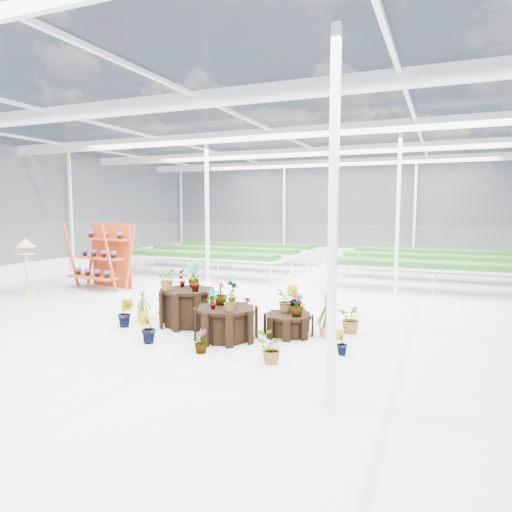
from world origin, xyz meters
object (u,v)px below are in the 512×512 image
at_px(bird_table, 26,267).
at_px(plinth_mid, 226,323).
at_px(plinth_low, 289,325).
at_px(shelf_rack, 100,256).
at_px(plinth_tall, 187,307).

bearing_deg(bird_table, plinth_mid, -11.59).
xyz_separation_m(plinth_low, bird_table, (-8.07, 1.04, 0.60)).
height_order(plinth_low, shelf_rack, shelf_rack).
height_order(plinth_low, bird_table, bird_table).
relative_size(plinth_tall, shelf_rack, 0.57).
bearing_deg(bird_table, plinth_tall, -8.76).
relative_size(shelf_rack, bird_table, 1.23).
height_order(plinth_tall, shelf_rack, shelf_rack).
relative_size(plinth_mid, plinth_low, 1.25).
bearing_deg(shelf_rack, bird_table, -113.06).
bearing_deg(plinth_tall, plinth_low, 2.60).
xyz_separation_m(plinth_mid, plinth_low, (1.00, 0.70, -0.10)).
bearing_deg(plinth_low, plinth_mid, -145.01).
height_order(plinth_tall, plinth_low, plinth_tall).
relative_size(plinth_low, bird_table, 0.57).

